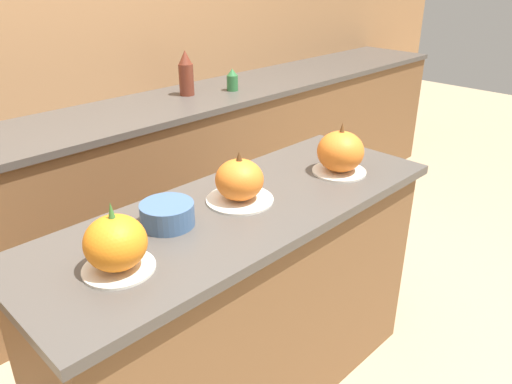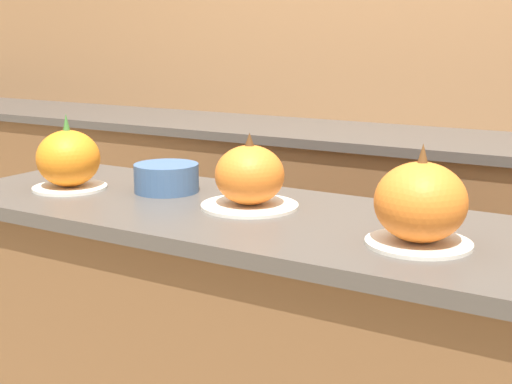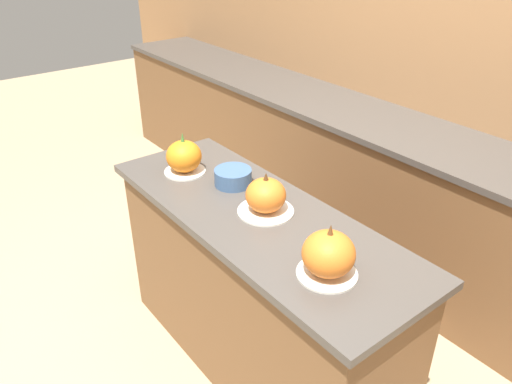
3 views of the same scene
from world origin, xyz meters
name	(u,v)px [view 3 (image 3 of 3)]	position (x,y,z in m)	size (l,w,h in m)	color
ground_plane	(256,361)	(0.00, 0.00, 0.00)	(12.00, 12.00, 0.00)	tan
wall_back	(473,66)	(0.00, 1.50, 1.25)	(8.00, 0.06, 2.50)	#9E7047
kitchen_island	(256,293)	(0.00, 0.00, 0.44)	(1.58, 0.56, 0.88)	brown
back_counter	(413,209)	(0.00, 1.17, 0.46)	(6.00, 0.60, 0.92)	brown
pumpkin_cake_left	(184,157)	(-0.51, -0.04, 0.96)	(0.20, 0.20, 0.21)	silver
pumpkin_cake_center	(266,197)	(0.02, 0.03, 0.96)	(0.24, 0.24, 0.18)	silver
pumpkin_cake_right	(328,255)	(0.48, -0.06, 0.97)	(0.21, 0.21, 0.21)	silver
mixing_bowl	(233,177)	(-0.26, 0.07, 0.92)	(0.17, 0.17, 0.08)	#3D5B84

